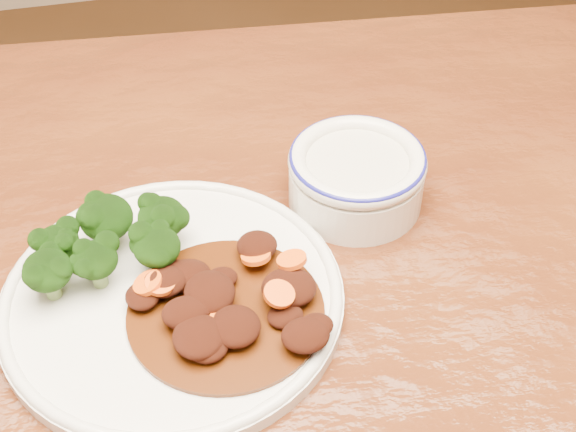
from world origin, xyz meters
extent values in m
cube|color=#59290F|center=(0.00, 0.00, 0.73)|extent=(1.58, 1.04, 0.04)
cylinder|color=silver|center=(-0.07, 0.04, 0.76)|extent=(0.27, 0.27, 0.01)
torus|color=silver|center=(-0.07, 0.04, 0.76)|extent=(0.27, 0.27, 0.01)
cylinder|color=#72944C|center=(-0.11, 0.11, 0.77)|extent=(0.01, 0.01, 0.02)
ellipsoid|color=black|center=(-0.11, 0.11, 0.79)|extent=(0.04, 0.04, 0.03)
cylinder|color=#72944C|center=(-0.12, 0.06, 0.77)|extent=(0.01, 0.01, 0.02)
ellipsoid|color=black|center=(-0.12, 0.06, 0.79)|extent=(0.03, 0.03, 0.03)
cylinder|color=#72944C|center=(-0.08, 0.07, 0.77)|extent=(0.01, 0.01, 0.02)
ellipsoid|color=black|center=(-0.08, 0.07, 0.79)|extent=(0.04, 0.04, 0.03)
cylinder|color=#72944C|center=(-0.16, 0.06, 0.77)|extent=(0.01, 0.01, 0.02)
ellipsoid|color=black|center=(-0.16, 0.06, 0.79)|extent=(0.04, 0.04, 0.03)
cylinder|color=#72944C|center=(-0.15, 0.09, 0.77)|extent=(0.01, 0.01, 0.02)
ellipsoid|color=black|center=(-0.15, 0.09, 0.79)|extent=(0.03, 0.03, 0.03)
cylinder|color=#72944C|center=(-0.07, 0.10, 0.77)|extent=(0.01, 0.01, 0.02)
ellipsoid|color=black|center=(-0.07, 0.10, 0.79)|extent=(0.04, 0.04, 0.03)
cylinder|color=#421E07|center=(-0.03, 0.01, 0.76)|extent=(0.15, 0.15, 0.00)
ellipsoid|color=black|center=(0.00, 0.06, 0.78)|extent=(0.03, 0.03, 0.02)
ellipsoid|color=black|center=(-0.06, 0.05, 0.77)|extent=(0.04, 0.03, 0.02)
ellipsoid|color=black|center=(0.01, 0.01, 0.78)|extent=(0.04, 0.04, 0.02)
ellipsoid|color=black|center=(-0.05, -0.02, 0.77)|extent=(0.03, 0.04, 0.02)
ellipsoid|color=black|center=(-0.03, 0.04, 0.77)|extent=(0.03, 0.02, 0.01)
ellipsoid|color=black|center=(-0.07, 0.05, 0.77)|extent=(0.03, 0.03, 0.02)
ellipsoid|color=black|center=(-0.05, 0.04, 0.77)|extent=(0.02, 0.02, 0.01)
ellipsoid|color=black|center=(-0.05, 0.05, 0.77)|extent=(0.02, 0.02, 0.01)
ellipsoid|color=black|center=(0.03, -0.03, 0.78)|extent=(0.03, 0.02, 0.01)
ellipsoid|color=black|center=(-0.06, 0.01, 0.78)|extent=(0.04, 0.03, 0.02)
ellipsoid|color=black|center=(-0.09, 0.03, 0.77)|extent=(0.03, 0.03, 0.01)
ellipsoid|color=black|center=(0.02, -0.03, 0.78)|extent=(0.04, 0.03, 0.02)
ellipsoid|color=black|center=(0.01, -0.01, 0.77)|extent=(0.03, 0.02, 0.01)
ellipsoid|color=black|center=(-0.04, 0.00, 0.77)|extent=(0.02, 0.02, 0.01)
ellipsoid|color=black|center=(-0.04, 0.02, 0.78)|extent=(0.04, 0.04, 0.02)
ellipsoid|color=black|center=(0.02, 0.01, 0.78)|extent=(0.04, 0.04, 0.02)
ellipsoid|color=black|center=(-0.03, -0.01, 0.78)|extent=(0.04, 0.04, 0.02)
ellipsoid|color=black|center=(-0.06, -0.02, 0.78)|extent=(0.04, 0.04, 0.02)
ellipsoid|color=black|center=(-0.04, 0.01, 0.78)|extent=(0.02, 0.02, 0.01)
ellipsoid|color=black|center=(-0.08, 0.04, 0.78)|extent=(0.04, 0.03, 0.02)
cylinder|color=#E84D0C|center=(-0.08, 0.04, 0.78)|extent=(0.03, 0.03, 0.01)
cylinder|color=#E84D0C|center=(-0.05, 0.03, 0.77)|extent=(0.03, 0.03, 0.02)
cylinder|color=#E84D0C|center=(0.00, 0.05, 0.78)|extent=(0.03, 0.03, 0.01)
cylinder|color=#E84D0C|center=(0.02, 0.03, 0.78)|extent=(0.03, 0.03, 0.01)
cylinder|color=#E84D0C|center=(-0.09, 0.04, 0.78)|extent=(0.03, 0.03, 0.01)
cylinder|color=#E84D0C|center=(0.01, 0.00, 0.79)|extent=(0.03, 0.03, 0.01)
cylinder|color=#E84D0C|center=(-0.04, -0.01, 0.78)|extent=(0.03, 0.03, 0.01)
cylinder|color=silver|center=(0.10, 0.12, 0.77)|extent=(0.12, 0.12, 0.04)
cylinder|color=beige|center=(0.10, 0.12, 0.79)|extent=(0.09, 0.09, 0.01)
torus|color=silver|center=(0.10, 0.12, 0.80)|extent=(0.12, 0.12, 0.02)
torus|color=navy|center=(0.10, 0.12, 0.80)|extent=(0.12, 0.12, 0.01)
camera|label=1|loc=(-0.08, -0.38, 1.24)|focal=50.00mm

